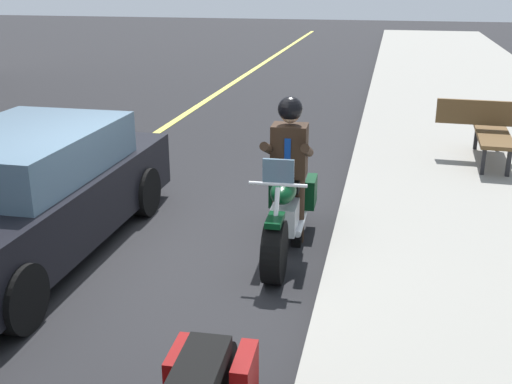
# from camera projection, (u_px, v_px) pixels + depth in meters

# --- Properties ---
(ground_plane) EXTENTS (80.00, 80.00, 0.00)m
(ground_plane) POSITION_uv_depth(u_px,v_px,m) (151.00, 254.00, 7.06)
(ground_plane) COLOR black
(motorcycle_main) EXTENTS (2.22, 0.63, 1.26)m
(motorcycle_main) POSITION_uv_depth(u_px,v_px,m) (286.00, 211.00, 7.07)
(motorcycle_main) COLOR black
(motorcycle_main) RESTS_ON ground_plane
(rider_main) EXTENTS (0.63, 0.56, 1.74)m
(rider_main) POSITION_uv_depth(u_px,v_px,m) (289.00, 158.00, 7.05)
(rider_main) COLOR black
(rider_main) RESTS_ON ground_plane
(car_silver) EXTENTS (4.60, 1.92, 1.40)m
(car_silver) POSITION_uv_depth(u_px,v_px,m) (23.00, 196.00, 6.87)
(car_silver) COLOR black
(car_silver) RESTS_ON ground_plane
(bench_sidewalk) EXTENTS (1.82, 1.80, 0.95)m
(bench_sidewalk) POSITION_uv_depth(u_px,v_px,m) (493.00, 126.00, 9.92)
(bench_sidewalk) COLOR brown
(bench_sidewalk) RESTS_ON sidewalk_curb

